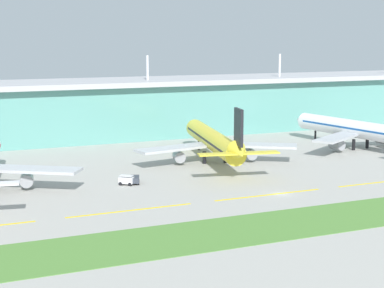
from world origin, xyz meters
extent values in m
plane|color=#A8A59E|center=(0.00, 0.00, 0.00)|extent=(600.00, 600.00, 0.00)
cube|color=#5B9E93|center=(0.00, 99.10, 9.73)|extent=(280.00, 28.00, 19.47)
cube|color=#B2B2B7|center=(0.00, 99.10, 20.37)|extent=(288.00, 34.00, 1.80)
cylinder|color=silver|center=(0.00, 93.50, 25.77)|extent=(0.90, 0.90, 9.00)
cylinder|color=silver|center=(56.00, 93.50, 25.77)|extent=(0.90, 0.90, 9.00)
cube|color=#B7BABF|center=(-53.34, 26.95, 5.20)|extent=(23.86, 18.72, 0.70)
cylinder|color=gray|center=(-54.25, 28.59, 2.40)|extent=(3.99, 5.02, 3.20)
cylinder|color=yellow|center=(2.41, 42.66, 6.50)|extent=(16.23, 51.76, 5.80)
cone|color=yellow|center=(8.09, 69.91, 6.50)|extent=(6.21, 5.04, 5.51)
cone|color=yellow|center=(-3.48, 14.43, 7.70)|extent=(6.18, 7.49, 5.72)
cube|color=black|center=(-3.27, 15.41, 14.15)|extent=(1.99, 6.41, 9.50)
cube|color=yellow|center=(-8.76, 16.05, 7.50)|extent=(10.44, 5.17, 0.36)
cube|color=yellow|center=(2.01, 13.80, 7.50)|extent=(10.44, 5.17, 0.36)
cube|color=#B7BABF|center=(-10.24, 40.78, 5.20)|extent=(24.83, 10.95, 0.70)
cylinder|color=gray|center=(-8.77, 41.95, 2.40)|extent=(4.05, 5.06, 3.20)
cube|color=#B7BABF|center=(13.26, 35.88, 5.20)|extent=(23.73, 19.00, 0.70)
cylinder|color=gray|center=(12.38, 37.54, 2.40)|extent=(4.05, 5.06, 3.20)
cylinder|color=black|center=(6.37, 61.63, 1.80)|extent=(0.70, 0.70, 3.60)
cylinder|color=black|center=(-1.33, 40.38, 1.80)|extent=(1.10, 1.10, 3.60)
cylinder|color=black|center=(4.93, 39.07, 1.80)|extent=(1.10, 1.10, 3.60)
cube|color=black|center=(2.41, 42.66, 6.90)|extent=(15.21, 46.71, 0.60)
cylinder|color=white|center=(55.83, 44.75, 6.50)|extent=(13.24, 49.62, 5.80)
cone|color=white|center=(51.78, 71.10, 6.50)|extent=(6.05, 4.79, 5.51)
cube|color=#B7BABF|center=(44.65, 38.55, 5.20)|extent=(24.10, 18.12, 0.70)
cylinder|color=gray|center=(45.61, 40.16, 2.40)|extent=(3.85, 4.93, 3.20)
cylinder|color=gray|center=(66.96, 43.45, 2.40)|extent=(3.85, 4.93, 3.20)
cylinder|color=black|center=(53.02, 63.03, 1.80)|extent=(0.70, 0.70, 3.60)
cylinder|color=black|center=(53.13, 41.30, 1.80)|extent=(1.10, 1.10, 3.60)
cylinder|color=black|center=(59.45, 42.27, 1.80)|extent=(1.10, 1.10, 3.60)
cube|color=#19519E|center=(55.83, 44.75, 6.90)|extent=(12.52, 44.75, 0.60)
cube|color=yellow|center=(-37.00, 0.43, 0.02)|extent=(28.00, 0.70, 0.04)
cube|color=yellow|center=(-3.00, 0.43, 0.02)|extent=(28.00, 0.70, 0.04)
cube|color=yellow|center=(31.00, 0.43, 0.02)|extent=(28.00, 0.70, 0.04)
cube|color=#518438|center=(0.00, -21.34, 0.05)|extent=(300.00, 18.00, 0.10)
cube|color=silver|center=(-30.65, 23.27, 1.25)|extent=(3.92, 3.68, 1.60)
cube|color=silver|center=(-30.65, 23.27, 2.40)|extent=(3.64, 3.45, 0.16)
cylinder|color=black|center=(-29.16, 23.09, 0.45)|extent=(0.92, 0.84, 0.90)
cylinder|color=black|center=(-30.19, 21.84, 0.45)|extent=(0.92, 0.84, 0.90)
cylinder|color=black|center=(-31.10, 24.70, 0.45)|extent=(0.92, 0.84, 0.90)
cylinder|color=black|center=(-32.13, 23.45, 0.45)|extent=(0.92, 0.84, 0.90)
cube|color=#333842|center=(-28.32, 23.97, 1.15)|extent=(3.70, 4.94, 1.40)
cylinder|color=black|center=(-28.84, 25.78, 0.45)|extent=(0.62, 0.96, 0.90)
cylinder|color=black|center=(-26.80, 25.07, 0.45)|extent=(0.62, 0.96, 0.90)
cylinder|color=black|center=(-29.84, 22.87, 0.45)|extent=(0.62, 0.96, 0.90)
cylinder|color=black|center=(-27.80, 22.16, 0.45)|extent=(0.62, 0.96, 0.90)
camera|label=1|loc=(-76.29, -123.39, 36.30)|focal=58.47mm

